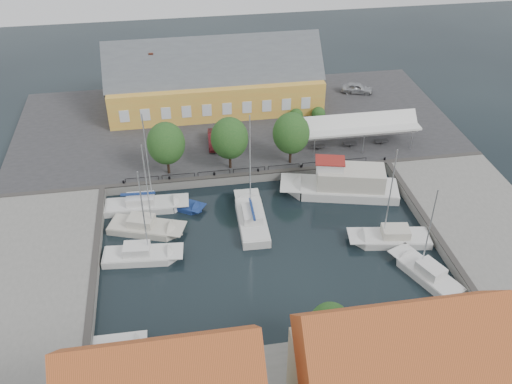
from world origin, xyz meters
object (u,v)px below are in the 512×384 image
Objects in this scene: car_red at (215,139)px; launch_nw at (182,206)px; tent_canopy at (360,126)px; center_sailboat at (252,220)px; east_boat_b at (391,239)px; west_boat_b at (145,229)px; warehouse at (210,82)px; west_boat_c at (141,257)px; west_boat_a at (145,206)px; east_boat_c at (427,275)px; launch_sw at (119,345)px; car_silver at (357,88)px; trawler at (344,185)px.

car_red is 0.92× the size of launch_nw.
tent_canopy is 17.56m from car_red.
car_red is at bearing 98.47° from center_sailboat.
east_boat_b is 24.54m from west_boat_b.
warehouse is 31.21m from west_boat_c.
car_red is at bearing 64.13° from west_boat_c.
west_boat_a is at bearing 158.36° from center_sailboat.
west_boat_a is (-25.32, 14.83, 0.01)m from east_boat_c.
launch_nw is (6.06, 18.00, -0.00)m from launch_sw.
west_boat_a is (-30.26, -21.92, -1.48)m from car_silver.
launch_nw is (-21.88, -7.83, -3.59)m from tent_canopy.
west_boat_a is (-21.67, 0.67, -0.75)m from trawler.
car_silver is 51.69m from launch_sw.
warehouse is at bearing 93.57° from center_sailboat.
east_boat_c is 27.66m from launch_sw.
tent_canopy is 15.23m from car_silver.
west_boat_c is (-0.39, -4.24, 0.00)m from west_boat_b.
launch_sw is at bearing -96.56° from west_boat_a.
launch_nw is at bearing -160.32° from tent_canopy.
west_boat_a is 2.35× the size of launch_nw.
warehouse reaches higher than launch_nw.
east_boat_b reaches higher than west_boat_b.
east_boat_c is 26.56m from west_boat_c.
car_silver is at bearing 69.19° from trawler.
east_boat_c is (16.69, -25.31, -1.50)m from car_red.
car_silver is 32.66m from center_sailboat.
east_boat_b is (14.69, -30.79, -4.17)m from warehouse.
tent_canopy is 1.12× the size of center_sailboat.
car_red is at bearing 58.99° from west_boat_b.
center_sailboat reaches higher than west_boat_b.
east_boat_b reaches higher than launch_nw.
launch_sw is at bearing -98.38° from west_boat_b.
west_boat_c is at bearing -112.72° from car_red.
west_boat_a is at bearing 158.42° from east_boat_b.
car_silver reaches higher than launch_sw.
warehouse is 2.57× the size of east_boat_b.
launch_nw is at bearing 178.97° from trawler.
car_silver is 0.96× the size of car_red.
car_red is (-21.63, -11.44, 0.00)m from car_silver.
west_boat_a is at bearing -163.86° from tent_canopy.
east_boat_c reaches higher than car_silver.
west_boat_c is (-9.60, -29.40, -4.17)m from warehouse.
east_boat_c reaches higher than launch_nw.
west_boat_c is at bearing -119.18° from launch_nw.
car_silver is (21.03, 0.59, -2.67)m from warehouse.
west_boat_c is (-0.37, -8.07, -0.01)m from west_boat_a.
car_red reaches higher than launch_sw.
car_red reaches higher than launch_nw.
tent_canopy is at bearing 19.68° from launch_nw.
west_boat_b is 14.68m from launch_sw.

